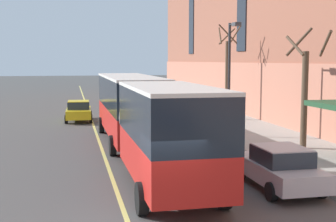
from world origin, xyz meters
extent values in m
cube|color=red|center=(0.91, 13.32, 1.29)|extent=(2.68, 11.26, 1.35)
cube|color=black|center=(0.91, 13.32, 2.79)|extent=(2.69, 11.26, 1.65)
cube|color=silver|center=(0.91, 13.32, 3.68)|extent=(2.70, 11.26, 0.12)
cube|color=#19232D|center=(0.86, 18.97, 2.63)|extent=(2.37, 0.10, 1.24)
cube|color=orange|center=(0.86, 18.98, 3.44)|extent=(1.80, 0.08, 0.28)
cube|color=black|center=(0.86, 18.99, 0.72)|extent=(2.52, 0.14, 0.24)
cube|color=white|center=(-0.05, 18.98, 0.97)|extent=(0.28, 0.06, 0.18)
cube|color=white|center=(1.76, 19.00, 0.97)|extent=(0.28, 0.06, 0.18)
cylinder|color=#595651|center=(0.97, 7.20, 2.12)|extent=(2.45, 1.02, 2.44)
cube|color=red|center=(1.01, 3.06, 1.29)|extent=(2.64, 7.31, 1.35)
cube|color=black|center=(1.01, 3.06, 2.79)|extent=(2.65, 7.31, 1.65)
cube|color=silver|center=(1.01, 3.06, 3.68)|extent=(2.67, 7.31, 0.12)
cylinder|color=black|center=(-0.41, 17.24, 0.50)|extent=(0.31, 1.00, 1.00)
cylinder|color=black|center=(2.16, 17.27, 0.50)|extent=(0.31, 1.00, 1.00)
cylinder|color=black|center=(-0.35, 9.94, 0.50)|extent=(0.31, 1.00, 1.00)
cylinder|color=black|center=(2.23, 9.96, 0.50)|extent=(0.31, 1.00, 1.00)
cylinder|color=black|center=(-0.26, 1.04, 0.50)|extent=(0.31, 1.00, 1.00)
cylinder|color=black|center=(2.31, 1.07, 0.50)|extent=(0.31, 1.00, 1.00)
cube|color=#B7B7BC|center=(4.98, 2.92, 0.64)|extent=(1.88, 4.53, 0.64)
cube|color=#232D38|center=(4.98, 2.70, 1.24)|extent=(1.64, 2.04, 0.56)
cube|color=#B7B7BC|center=(4.98, 2.70, 1.54)|extent=(1.60, 1.95, 0.04)
cylinder|color=black|center=(4.07, 4.31, 0.32)|extent=(0.23, 0.64, 0.64)
cylinder|color=black|center=(5.87, 4.33, 0.32)|extent=(0.23, 0.64, 0.64)
cylinder|color=black|center=(4.09, 1.51, 0.32)|extent=(0.23, 0.64, 0.64)
cylinder|color=black|center=(5.90, 1.53, 0.32)|extent=(0.23, 0.64, 0.64)
cube|color=#B7B7BC|center=(5.06, 27.96, 0.64)|extent=(1.71, 4.36, 0.64)
cube|color=#232D38|center=(5.06, 27.75, 1.24)|extent=(1.50, 1.96, 0.56)
cube|color=#B7B7BC|center=(5.06, 27.75, 1.54)|extent=(1.47, 1.87, 0.04)
cylinder|color=black|center=(4.22, 29.32, 0.32)|extent=(0.22, 0.64, 0.64)
cylinder|color=black|center=(5.90, 29.32, 0.32)|extent=(0.22, 0.64, 0.64)
cylinder|color=black|center=(4.22, 26.61, 0.32)|extent=(0.22, 0.64, 0.64)
cylinder|color=black|center=(5.90, 26.61, 0.32)|extent=(0.22, 0.64, 0.64)
cube|color=yellow|center=(-1.72, 23.42, 0.64)|extent=(1.93, 4.33, 0.64)
cube|color=#232D38|center=(-1.73, 23.21, 1.24)|extent=(1.64, 1.97, 0.56)
cube|color=yellow|center=(-1.73, 23.21, 1.54)|extent=(1.60, 1.89, 0.04)
cylinder|color=black|center=(-2.56, 24.78, 0.32)|extent=(0.24, 0.65, 0.64)
cylinder|color=black|center=(-0.80, 24.72, 0.32)|extent=(0.24, 0.65, 0.64)
cylinder|color=black|center=(-2.64, 22.12, 0.32)|extent=(0.24, 0.65, 0.64)
cylinder|color=black|center=(-0.88, 22.07, 0.32)|extent=(0.24, 0.65, 0.64)
cylinder|color=brown|center=(9.24, 9.16, 2.60)|extent=(0.32, 0.32, 4.90)
cylinder|color=brown|center=(10.15, 8.90, 5.41)|extent=(0.68, 1.92, 1.26)
cylinder|color=brown|center=(9.22, 9.84, 5.53)|extent=(1.47, 0.20, 1.48)
cylinder|color=brown|center=(8.59, 9.04, 5.31)|extent=(0.39, 1.42, 1.05)
cylinder|color=brown|center=(9.24, 21.19, 3.08)|extent=(0.24, 0.24, 5.86)
cylinder|color=brown|center=(9.92, 21.38, 6.48)|extent=(0.52, 1.45, 1.42)
cylinder|color=brown|center=(9.41, 21.75, 6.40)|extent=(1.24, 0.45, 1.25)
cylinder|color=brown|center=(8.71, 21.27, 6.42)|extent=(0.29, 1.17, 1.29)
cylinder|color=brown|center=(9.07, 20.54, 6.50)|extent=(1.39, 0.47, 1.46)
cylinder|color=#2D2D30|center=(6.81, 13.66, 3.44)|extent=(0.16, 0.16, 6.59)
cylinder|color=#2D2D30|center=(6.81, 13.11, 6.64)|extent=(0.10, 1.10, 0.10)
cube|color=#3D3D3F|center=(6.81, 12.56, 6.59)|extent=(0.36, 0.60, 0.20)
cube|color=#E0D66B|center=(-0.75, 3.00, 0.00)|extent=(0.16, 140.00, 0.01)
camera|label=1|loc=(-2.25, -12.38, 4.60)|focal=50.00mm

